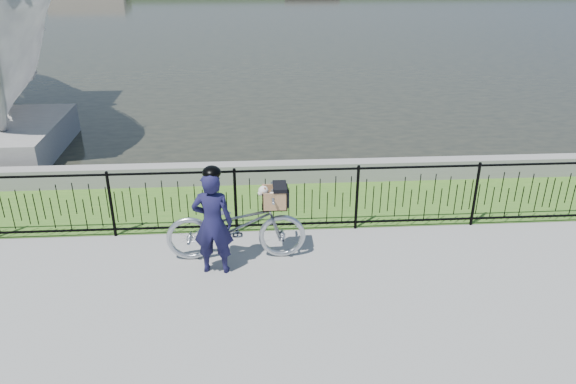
{
  "coord_description": "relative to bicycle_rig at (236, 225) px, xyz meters",
  "views": [
    {
      "loc": [
        -0.66,
        -6.63,
        4.64
      ],
      "look_at": [
        -0.18,
        1.0,
        1.0
      ],
      "focal_mm": 35.0,
      "sensor_mm": 36.0,
      "label": 1
    }
  ],
  "objects": [
    {
      "name": "fence",
      "position": [
        0.97,
        0.78,
        0.01
      ],
      "size": [
        14.0,
        0.06,
        1.15
      ],
      "primitive_type": null,
      "color": "black",
      "rests_on": "ground"
    },
    {
      "name": "water",
      "position": [
        0.97,
        32.18,
        -0.56
      ],
      "size": [
        120.0,
        120.0,
        0.0
      ],
      "primitive_type": "plane",
      "color": "black",
      "rests_on": "ground"
    },
    {
      "name": "cyclist",
      "position": [
        -0.32,
        -0.35,
        0.26
      ],
      "size": [
        0.61,
        0.43,
        1.66
      ],
      "color": "#151438",
      "rests_on": "ground"
    },
    {
      "name": "ground",
      "position": [
        0.97,
        -0.82,
        -0.56
      ],
      "size": [
        120.0,
        120.0,
        0.0
      ],
      "primitive_type": "plane",
      "color": "gray",
      "rests_on": "ground"
    },
    {
      "name": "bicycle_rig",
      "position": [
        0.0,
        0.0,
        0.0
      ],
      "size": [
        2.11,
        0.74,
        1.23
      ],
      "color": "#A7ACB3",
      "rests_on": "ground"
    },
    {
      "name": "quay_wall",
      "position": [
        0.97,
        2.78,
        -0.36
      ],
      "size": [
        60.0,
        0.3,
        0.4
      ],
      "primitive_type": "cube",
      "color": "gray",
      "rests_on": "ground"
    },
    {
      "name": "grass_strip",
      "position": [
        0.97,
        1.78,
        -0.56
      ],
      "size": [
        60.0,
        2.0,
        0.01
      ],
      "primitive_type": "cube",
      "color": "#426E22",
      "rests_on": "ground"
    }
  ]
}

